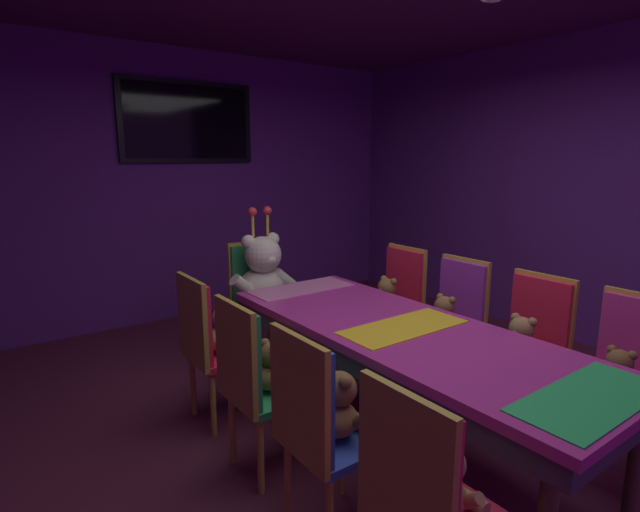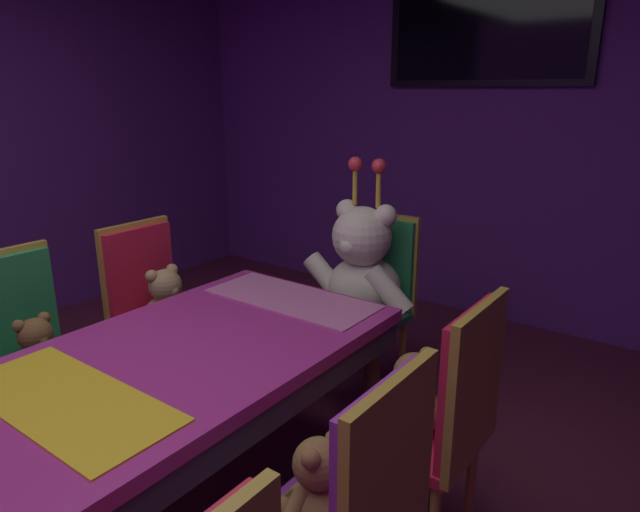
{
  "view_description": "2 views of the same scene",
  "coord_description": "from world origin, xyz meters",
  "px_view_note": "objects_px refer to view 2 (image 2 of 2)",
  "views": [
    {
      "loc": [
        -1.97,
        -1.88,
        1.7
      ],
      "look_at": [
        0.0,
        0.82,
        1.02
      ],
      "focal_mm": 27.56,
      "sensor_mm": 36.0,
      "label": 1
    },
    {
      "loc": [
        1.47,
        -0.73,
        1.62
      ],
      "look_at": [
        0.06,
        1.17,
        0.92
      ],
      "focal_mm": 31.44,
      "sensor_mm": 36.0,
      "label": 2
    }
  ],
  "objects_px": {
    "chair_left_2": "(21,340)",
    "teddy_right_3": "(412,397)",
    "teddy_right_2": "(317,489)",
    "teddy_left_3": "(168,304)",
    "chair_right_2": "(362,507)",
    "banquet_table": "(70,427)",
    "chair_right_3": "(451,408)",
    "king_teddy_bear": "(360,270)",
    "chair_left_3": "(149,299)",
    "wall_tv": "(487,22)",
    "teddy_left_2": "(39,353)",
    "throne_chair": "(376,285)"
  },
  "relations": [
    {
      "from": "teddy_left_3",
      "to": "teddy_right_3",
      "type": "xyz_separation_m",
      "value": [
        1.37,
        -0.04,
        -0.01
      ]
    },
    {
      "from": "banquet_table",
      "to": "chair_right_3",
      "type": "height_order",
      "value": "chair_right_3"
    },
    {
      "from": "chair_left_2",
      "to": "chair_left_3",
      "type": "relative_size",
      "value": 1.0
    },
    {
      "from": "chair_left_3",
      "to": "king_teddy_bear",
      "type": "relative_size",
      "value": 1.17
    },
    {
      "from": "throne_chair",
      "to": "king_teddy_bear",
      "type": "relative_size",
      "value": 1.17
    },
    {
      "from": "chair_right_3",
      "to": "chair_left_2",
      "type": "bearing_deg",
      "value": 19.51
    },
    {
      "from": "banquet_table",
      "to": "wall_tv",
      "type": "height_order",
      "value": "wall_tv"
    },
    {
      "from": "king_teddy_bear",
      "to": "teddy_left_3",
      "type": "bearing_deg",
      "value": -44.07
    },
    {
      "from": "chair_left_3",
      "to": "king_teddy_bear",
      "type": "height_order",
      "value": "king_teddy_bear"
    },
    {
      "from": "teddy_left_2",
      "to": "wall_tv",
      "type": "bearing_deg",
      "value": 75.95
    },
    {
      "from": "chair_right_2",
      "to": "teddy_right_3",
      "type": "distance_m",
      "value": 0.59
    },
    {
      "from": "teddy_right_2",
      "to": "teddy_right_3",
      "type": "xyz_separation_m",
      "value": [
        -0.01,
        0.57,
        0.01
      ]
    },
    {
      "from": "banquet_table",
      "to": "throne_chair",
      "type": "bearing_deg",
      "value": 90.0
    },
    {
      "from": "chair_left_2",
      "to": "teddy_right_3",
      "type": "distance_m",
      "value": 1.66
    },
    {
      "from": "banquet_table",
      "to": "chair_right_3",
      "type": "relative_size",
      "value": 2.5
    },
    {
      "from": "banquet_table",
      "to": "teddy_left_2",
      "type": "height_order",
      "value": "banquet_table"
    },
    {
      "from": "chair_right_2",
      "to": "wall_tv",
      "type": "height_order",
      "value": "wall_tv"
    },
    {
      "from": "banquet_table",
      "to": "chair_left_2",
      "type": "xyz_separation_m",
      "value": [
        -0.85,
        0.27,
        -0.06
      ]
    },
    {
      "from": "teddy_left_3",
      "to": "throne_chair",
      "type": "height_order",
      "value": "throne_chair"
    },
    {
      "from": "chair_right_2",
      "to": "king_teddy_bear",
      "type": "bearing_deg",
      "value": -57.17
    },
    {
      "from": "teddy_left_2",
      "to": "wall_tv",
      "type": "relative_size",
      "value": 0.21
    },
    {
      "from": "teddy_left_3",
      "to": "wall_tv",
      "type": "bearing_deg",
      "value": 72.82
    },
    {
      "from": "banquet_table",
      "to": "teddy_right_3",
      "type": "distance_m",
      "value": 1.11
    },
    {
      "from": "teddy_left_3",
      "to": "chair_right_3",
      "type": "relative_size",
      "value": 0.36
    },
    {
      "from": "wall_tv",
      "to": "chair_right_2",
      "type": "bearing_deg",
      "value": -73.22
    },
    {
      "from": "chair_right_2",
      "to": "king_teddy_bear",
      "type": "relative_size",
      "value": 1.17
    },
    {
      "from": "banquet_table",
      "to": "teddy_right_2",
      "type": "distance_m",
      "value": 0.77
    },
    {
      "from": "chair_right_2",
      "to": "wall_tv",
      "type": "distance_m",
      "value": 3.28
    },
    {
      "from": "chair_left_2",
      "to": "teddy_left_2",
      "type": "bearing_deg",
      "value": 0.0
    },
    {
      "from": "chair_right_3",
      "to": "throne_chair",
      "type": "distance_m",
      "value": 1.24
    },
    {
      "from": "teddy_left_2",
      "to": "chair_right_3",
      "type": "height_order",
      "value": "chair_right_3"
    },
    {
      "from": "teddy_right_2",
      "to": "teddy_right_3",
      "type": "bearing_deg",
      "value": -88.98
    },
    {
      "from": "chair_right_2",
      "to": "teddy_right_3",
      "type": "xyz_separation_m",
      "value": [
        -0.15,
        0.57,
        -0.01
      ]
    },
    {
      "from": "banquet_table",
      "to": "teddy_left_3",
      "type": "distance_m",
      "value": 1.13
    },
    {
      "from": "teddy_left_2",
      "to": "chair_right_3",
      "type": "bearing_deg",
      "value": 21.16
    },
    {
      "from": "teddy_left_2",
      "to": "chair_right_2",
      "type": "distance_m",
      "value": 1.56
    },
    {
      "from": "teddy_left_2",
      "to": "throne_chair",
      "type": "xyz_separation_m",
      "value": [
        0.71,
        1.51,
        0.02
      ]
    },
    {
      "from": "teddy_left_3",
      "to": "teddy_right_3",
      "type": "bearing_deg",
      "value": -1.6
    },
    {
      "from": "chair_right_2",
      "to": "chair_right_3",
      "type": "height_order",
      "value": "same"
    },
    {
      "from": "chair_right_2",
      "to": "teddy_right_3",
      "type": "bearing_deg",
      "value": -74.97
    },
    {
      "from": "banquet_table",
      "to": "teddy_right_2",
      "type": "bearing_deg",
      "value": 22.66
    },
    {
      "from": "teddy_right_2",
      "to": "king_teddy_bear",
      "type": "distance_m",
      "value": 1.5
    },
    {
      "from": "teddy_left_3",
      "to": "chair_right_3",
      "type": "height_order",
      "value": "chair_right_3"
    },
    {
      "from": "teddy_left_2",
      "to": "chair_left_3",
      "type": "distance_m",
      "value": 0.65
    },
    {
      "from": "teddy_right_3",
      "to": "chair_right_2",
      "type": "bearing_deg",
      "value": 105.03
    },
    {
      "from": "chair_left_3",
      "to": "teddy_left_3",
      "type": "bearing_deg",
      "value": -0.0
    },
    {
      "from": "chair_left_2",
      "to": "teddy_right_3",
      "type": "xyz_separation_m",
      "value": [
        1.55,
        0.6,
        -0.01
      ]
    },
    {
      "from": "teddy_right_2",
      "to": "teddy_right_3",
      "type": "relative_size",
      "value": 0.94
    },
    {
      "from": "banquet_table",
      "to": "chair_right_3",
      "type": "xyz_separation_m",
      "value": [
        0.84,
        0.87,
        -0.06
      ]
    },
    {
      "from": "throne_chair",
      "to": "king_teddy_bear",
      "type": "xyz_separation_m",
      "value": [
        0.0,
        -0.17,
        0.13
      ]
    }
  ]
}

